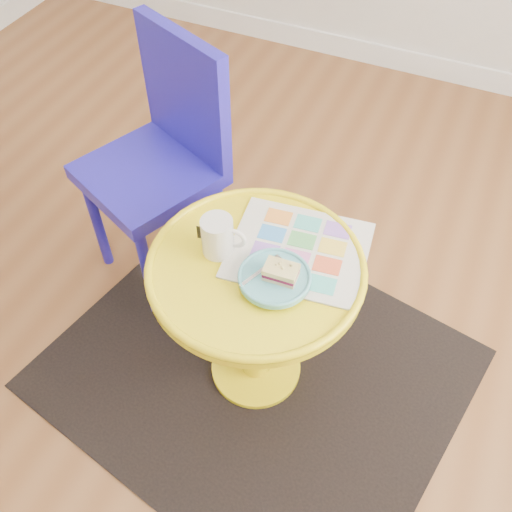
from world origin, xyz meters
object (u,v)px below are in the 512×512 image
at_px(side_table, 256,300).
at_px(newspaper, 299,250).
at_px(mug, 218,235).
at_px(plate, 275,278).
at_px(chair, 164,152).

bearing_deg(side_table, newspaper, 48.41).
distance_m(mug, plate, 0.19).
bearing_deg(newspaper, mug, -163.00).
bearing_deg(plate, mug, 167.09).
height_order(side_table, chair, chair).
height_order(newspaper, plate, plate).
distance_m(chair, plate, 0.69).
height_order(newspaper, mug, mug).
bearing_deg(chair, newspaper, -0.27).
bearing_deg(chair, mug, -18.58).
distance_m(chair, newspaper, 0.64).
distance_m(side_table, plate, 0.19).
distance_m(side_table, newspaper, 0.21).
height_order(side_table, mug, mug).
bearing_deg(chair, plate, -10.93).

